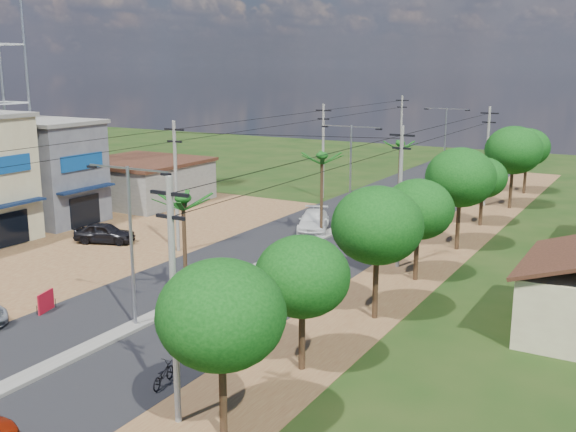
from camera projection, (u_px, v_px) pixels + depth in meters
name	position (u px, v px, depth m)	size (l,w,h in m)	color
ground	(136.00, 328.00, 33.05)	(160.00, 160.00, 0.00)	black
road	(288.00, 254.00, 45.74)	(12.00, 110.00, 0.04)	black
median	(308.00, 243.00, 48.26)	(1.00, 90.00, 0.18)	#605E56
dirt_lot_west	(52.00, 249.00, 47.09)	(18.00, 46.00, 0.04)	brown
dirt_shoulder_east	(407.00, 273.00, 41.62)	(5.00, 90.00, 0.03)	brown
shophouse_grey	(47.00, 171.00, 54.65)	(9.00, 6.40, 8.30)	#494A50
low_shed	(141.00, 181.00, 63.12)	(10.40, 10.40, 3.95)	#605E56
tree_east_a	(221.00, 315.00, 22.37)	(4.40, 4.40, 6.37)	black
tree_east_b	(302.00, 277.00, 27.63)	(4.00, 4.00, 5.83)	black
tree_east_c	(377.00, 225.00, 33.20)	(4.60, 4.60, 6.83)	black
tree_east_d	(418.00, 209.00, 39.38)	(4.20, 4.20, 6.13)	black
tree_east_e	(461.00, 178.00, 45.89)	(4.80, 4.80, 7.14)	black
tree_east_f	(483.00, 178.00, 53.12)	(3.80, 3.80, 5.52)	black
tree_east_g	(514.00, 150.00, 59.30)	(5.00, 5.00, 7.38)	black
tree_east_h	(527.00, 147.00, 66.35)	(4.40, 4.40, 6.52)	black
palm_median_near	(183.00, 203.00, 35.22)	(2.00, 2.00, 6.15)	black
palm_median_mid	(322.00, 160.00, 48.68)	(2.00, 2.00, 6.55)	black
palm_median_far	(400.00, 146.00, 62.36)	(2.00, 2.00, 5.85)	black
streetlight_near	(131.00, 233.00, 32.00)	(5.10, 0.18, 8.00)	gray
streetlight_mid	(351.00, 166.00, 53.16)	(5.10, 0.18, 8.00)	gray
streetlight_far	(445.00, 137.00, 74.31)	(5.10, 0.18, 8.00)	gray
utility_pole_w_b	(176.00, 183.00, 45.56)	(1.60, 0.24, 9.00)	#605E56
utility_pole_w_c	(323.00, 149.00, 64.18)	(1.60, 0.24, 9.00)	#605E56
utility_pole_w_d	(401.00, 131.00, 81.95)	(1.60, 0.24, 9.00)	#605E56
utility_pole_e_a	(174.00, 297.00, 23.29)	(1.60, 0.24, 9.00)	#605E56
utility_pole_e_b	(400.00, 194.00, 41.91)	(1.60, 0.24, 9.00)	#605E56
utility_pole_e_c	(487.00, 154.00, 60.53)	(1.60, 0.24, 9.00)	#605E56
car_silver_mid	(307.00, 264.00, 41.20)	(1.41, 4.04, 1.33)	#92949A
car_white_far	(314.00, 222.00, 51.92)	(2.16, 5.32, 1.54)	beige
car_parked_dark	(105.00, 233.00, 48.51)	(1.74, 4.32, 1.47)	black
moto_rider_east	(163.00, 375.00, 26.96)	(0.60, 1.72, 0.90)	black
moto_rider_west_a	(315.00, 225.00, 52.24)	(0.62, 1.78, 0.94)	black
moto_rider_west_b	(345.00, 209.00, 57.80)	(0.50, 1.75, 1.05)	black
roadside_sign	(46.00, 302.00, 35.00)	(0.46, 1.31, 1.11)	maroon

